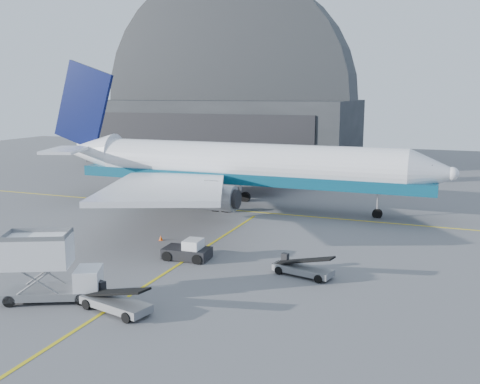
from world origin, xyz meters
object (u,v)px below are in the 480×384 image
at_px(airliner, 231,165).
at_px(belt_loader_b, 302,268).
at_px(belt_loader_a, 115,302).
at_px(pushback_tug, 188,251).
at_px(catering_truck, 47,268).

distance_m(airliner, belt_loader_b, 25.90).
bearing_deg(belt_loader_a, pushback_tug, 105.92).
distance_m(airliner, belt_loader_a, 32.46).
height_order(catering_truck, pushback_tug, catering_truck).
xyz_separation_m(catering_truck, belt_loader_a, (5.12, -0.03, -1.57)).
bearing_deg(pushback_tug, catering_truck, -115.11).
relative_size(catering_truck, belt_loader_b, 1.36).
xyz_separation_m(pushback_tug, belt_loader_a, (0.49, -11.17, -0.05)).
xyz_separation_m(airliner, belt_loader_a, (5.02, -31.77, -4.35)).
height_order(airliner, catering_truck, airliner).
distance_m(catering_truck, belt_loader_a, 5.36).
bearing_deg(catering_truck, belt_loader_b, 11.48).
relative_size(catering_truck, pushback_tug, 1.72).
bearing_deg(airliner, belt_loader_a, -81.01).
relative_size(catering_truck, belt_loader_a, 1.25).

